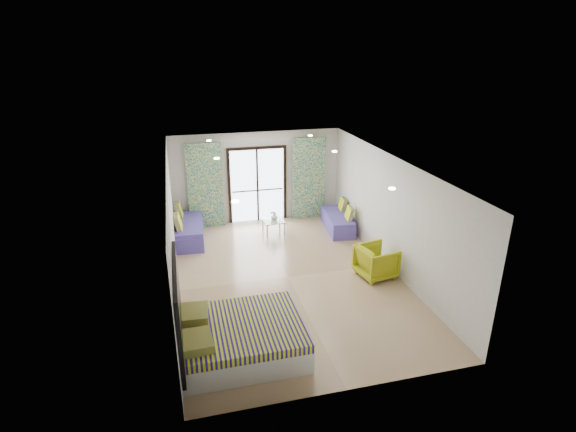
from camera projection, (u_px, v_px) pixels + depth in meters
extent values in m
cube|color=black|center=(257.00, 148.00, 12.97)|extent=(1.76, 0.08, 0.08)
cube|color=black|center=(229.00, 188.00, 13.19)|extent=(0.08, 0.08, 2.20)
cube|color=black|center=(285.00, 184.00, 13.58)|extent=(0.08, 0.08, 2.20)
cube|color=black|center=(258.00, 186.00, 13.39)|extent=(0.05, 0.06, 2.20)
cube|color=#595451|center=(258.00, 190.00, 13.46)|extent=(1.52, 0.03, 0.04)
cube|color=white|center=(205.00, 186.00, 12.85)|extent=(1.00, 0.10, 2.50)
cube|color=white|center=(309.00, 178.00, 13.56)|extent=(1.00, 0.10, 2.50)
cylinder|color=#FFE0B2|center=(235.00, 201.00, 7.34)|extent=(0.12, 0.12, 0.02)
cylinder|color=#FFE0B2|center=(392.00, 188.00, 7.98)|extent=(0.12, 0.12, 0.02)
cylinder|color=#FFE0B2|center=(217.00, 158.00, 10.05)|extent=(0.12, 0.12, 0.02)
cylinder|color=#FFE0B2|center=(335.00, 151.00, 10.69)|extent=(0.12, 0.12, 0.02)
cylinder|color=#FFE0B2|center=(209.00, 141.00, 11.86)|extent=(0.12, 0.12, 0.02)
cylinder|color=#FFE0B2|center=(310.00, 136.00, 12.50)|extent=(0.12, 0.12, 0.02)
cube|color=black|center=(178.00, 309.00, 7.30)|extent=(0.06, 2.10, 1.50)
cube|color=silver|center=(176.00, 273.00, 8.42)|extent=(0.02, 0.10, 0.10)
cube|color=silver|center=(242.00, 342.00, 7.83)|extent=(2.12, 1.70, 0.42)
cube|color=navy|center=(241.00, 328.00, 7.73)|extent=(2.10, 1.73, 0.16)
cube|color=#156145|center=(197.00, 342.00, 7.13)|extent=(0.51, 0.61, 0.15)
cube|color=#156145|center=(194.00, 314.00, 7.86)|extent=(0.52, 0.62, 0.15)
cube|color=#4A3F96|center=(190.00, 232.00, 12.34)|extent=(0.84, 1.94, 0.42)
cube|color=#4A3F96|center=(189.00, 224.00, 12.25)|extent=(0.83, 1.90, 0.11)
cube|color=navy|center=(178.00, 222.00, 11.70)|extent=(0.24, 0.49, 0.44)
cube|color=navy|center=(179.00, 210.00, 12.52)|extent=(0.24, 0.49, 0.44)
cube|color=#4A3F96|center=(338.00, 223.00, 13.04)|extent=(0.83, 1.72, 0.37)
cube|color=#4A3F96|center=(338.00, 216.00, 12.95)|extent=(0.81, 1.69, 0.09)
cube|color=navy|center=(350.00, 213.00, 12.55)|extent=(0.23, 0.43, 0.38)
cube|color=navy|center=(343.00, 204.00, 13.26)|extent=(0.23, 0.43, 0.38)
cylinder|color=silver|center=(267.00, 231.00, 12.50)|extent=(0.05, 0.05, 0.37)
cylinder|color=silver|center=(285.00, 229.00, 12.64)|extent=(0.05, 0.05, 0.37)
cylinder|color=silver|center=(263.00, 224.00, 12.95)|extent=(0.05, 0.05, 0.37)
cylinder|color=silver|center=(280.00, 222.00, 13.09)|extent=(0.05, 0.05, 0.37)
cube|color=#8CA59E|center=(273.00, 220.00, 12.73)|extent=(0.61, 0.61, 0.02)
sphere|color=white|center=(275.00, 214.00, 12.67)|extent=(0.07, 0.07, 0.07)
sphere|color=white|center=(273.00, 213.00, 12.69)|extent=(0.07, 0.07, 0.07)
sphere|color=white|center=(272.00, 213.00, 12.63)|extent=(0.07, 0.07, 0.07)
sphere|color=white|center=(274.00, 212.00, 12.59)|extent=(0.07, 0.07, 0.07)
imported|color=white|center=(274.00, 216.00, 12.72)|extent=(0.26, 0.27, 0.20)
imported|color=#A8AC16|center=(376.00, 260.00, 10.34)|extent=(0.88, 0.92, 0.82)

